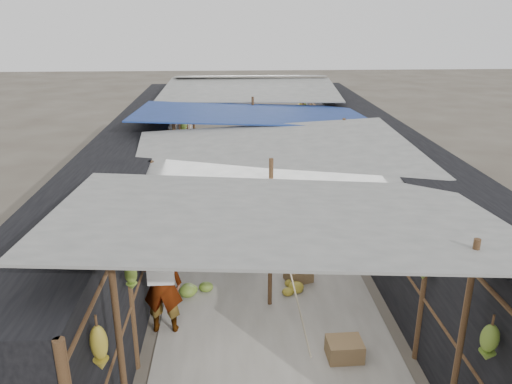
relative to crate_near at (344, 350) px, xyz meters
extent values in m
cube|color=#9E998E|center=(-0.96, 4.96, -0.14)|extent=(3.60, 16.00, 0.02)
cube|color=black|center=(-3.66, 4.96, 1.00)|extent=(1.40, 15.00, 2.30)
cube|color=black|center=(1.74, 4.96, 1.00)|extent=(1.40, 15.00, 2.30)
cube|color=brown|center=(0.00, 0.00, 0.00)|extent=(0.51, 0.42, 0.30)
cube|color=brown|center=(-0.37, 2.22, -0.01)|extent=(0.55, 0.50, 0.27)
cube|color=brown|center=(-1.78, 10.77, -0.01)|extent=(0.50, 0.44, 0.28)
cylinder|color=black|center=(0.28, 5.83, -0.07)|extent=(0.55, 0.55, 0.17)
imported|color=silver|center=(-2.66, 0.83, 0.68)|extent=(0.64, 0.45, 1.67)
imported|color=#1E4598|center=(-1.38, 2.88, 0.57)|extent=(0.89, 0.84, 1.45)
imported|color=#49443F|center=(-0.21, 4.91, 0.24)|extent=(0.50, 0.58, 0.78)
cylinder|color=brown|center=(-2.76, -1.54, 1.15)|extent=(0.07, 0.07, 2.60)
cylinder|color=brown|center=(0.84, -1.54, 1.15)|extent=(0.07, 0.07, 2.60)
cylinder|color=brown|center=(-0.96, 1.46, 1.15)|extent=(0.07, 0.07, 2.60)
cylinder|color=brown|center=(-2.76, 4.46, 1.15)|extent=(0.07, 0.07, 2.60)
cylinder|color=brown|center=(0.84, 4.46, 1.15)|extent=(0.07, 0.07, 2.60)
cylinder|color=brown|center=(-0.96, 7.46, 1.15)|extent=(0.07, 0.07, 2.60)
cylinder|color=brown|center=(-2.76, 10.46, 1.15)|extent=(0.07, 0.07, 2.60)
cylinder|color=brown|center=(0.84, 10.46, 1.15)|extent=(0.07, 0.07, 2.60)
cube|color=gray|center=(-0.96, -0.54, 2.35)|extent=(5.21, 3.19, 0.52)
cube|color=gray|center=(-0.76, 2.66, 2.20)|extent=(5.23, 3.73, 0.50)
cube|color=navy|center=(-1.06, 5.96, 2.30)|extent=(5.40, 3.60, 0.41)
cube|color=gray|center=(-0.96, 9.26, 2.40)|extent=(5.37, 3.66, 0.27)
cube|color=gray|center=(-0.86, 11.66, 2.50)|extent=(5.00, 1.99, 0.24)
cylinder|color=brown|center=(-2.96, 4.96, 1.90)|extent=(0.06, 15.00, 0.06)
cylinder|color=brown|center=(1.04, 4.96, 1.90)|extent=(0.06, 15.00, 0.06)
cylinder|color=gray|center=(-0.96, 4.96, 1.90)|extent=(0.02, 15.00, 0.02)
cube|color=#B51B34|center=(-0.25, 3.56, 1.60)|extent=(0.50, 0.03, 0.60)
cube|color=#192FA4|center=(-1.35, 5.04, 1.60)|extent=(0.70, 0.03, 0.60)
cube|color=silver|center=(-0.26, 7.75, 1.62)|extent=(0.60, 0.03, 0.55)
cube|color=#257037|center=(-1.73, 1.53, 1.55)|extent=(0.60, 0.03, 0.70)
cube|color=navy|center=(-0.70, 3.44, 1.57)|extent=(0.55, 0.03, 0.65)
ellipsoid|color=#A4902A|center=(-2.84, -1.94, 1.61)|extent=(0.17, 0.14, 0.50)
ellipsoid|color=olive|center=(-2.84, -0.39, 1.49)|extent=(0.16, 0.13, 0.35)
ellipsoid|color=olive|center=(-2.84, 0.86, 1.61)|extent=(0.19, 0.16, 0.40)
ellipsoid|color=olive|center=(-2.84, 2.86, 1.47)|extent=(0.16, 0.13, 0.54)
ellipsoid|color=olive|center=(-2.84, 4.11, 1.48)|extent=(0.16, 0.13, 0.56)
ellipsoid|color=olive|center=(-2.84, 5.88, 1.45)|extent=(0.19, 0.16, 0.39)
ellipsoid|color=olive|center=(-2.84, 7.51, 1.63)|extent=(0.18, 0.16, 0.39)
ellipsoid|color=#A4902A|center=(-2.84, 8.87, 1.61)|extent=(0.15, 0.13, 0.46)
ellipsoid|color=olive|center=(-2.84, 9.93, 1.49)|extent=(0.14, 0.12, 0.50)
ellipsoid|color=#A4902A|center=(-2.84, 11.54, 1.45)|extent=(0.18, 0.15, 0.52)
ellipsoid|color=olive|center=(0.92, -1.91, 1.50)|extent=(0.19, 0.16, 0.42)
ellipsoid|color=olive|center=(0.92, -0.21, 1.48)|extent=(0.19, 0.16, 0.49)
ellipsoid|color=olive|center=(0.92, 1.14, 1.52)|extent=(0.16, 0.14, 0.48)
ellipsoid|color=#A4902A|center=(0.92, 2.80, 1.39)|extent=(0.20, 0.17, 0.46)
ellipsoid|color=olive|center=(0.92, 4.22, 1.53)|extent=(0.18, 0.15, 0.57)
ellipsoid|color=olive|center=(0.92, 5.39, 1.35)|extent=(0.18, 0.15, 0.53)
ellipsoid|color=#A4902A|center=(0.92, 7.22, 1.36)|extent=(0.18, 0.15, 0.59)
ellipsoid|color=#A4902A|center=(0.92, 9.06, 1.60)|extent=(0.19, 0.16, 0.50)
ellipsoid|color=olive|center=(0.92, 10.64, 1.52)|extent=(0.15, 0.13, 0.54)
ellipsoid|color=#A4902A|center=(0.92, 11.47, 1.45)|extent=(0.18, 0.16, 0.40)
ellipsoid|color=olive|center=(0.31, 9.18, 0.00)|extent=(0.61, 0.52, 0.30)
ellipsoid|color=#A4902A|center=(-2.46, 9.19, -0.01)|extent=(0.56, 0.48, 0.28)
ellipsoid|color=olive|center=(-1.19, 4.56, 0.00)|extent=(0.60, 0.51, 0.30)
ellipsoid|color=olive|center=(-2.16, 1.95, -0.03)|extent=(0.50, 0.42, 0.25)
ellipsoid|color=olive|center=(-2.35, 7.00, -0.03)|extent=(0.47, 0.40, 0.24)
ellipsoid|color=#A4902A|center=(-0.50, 1.88, -0.02)|extent=(0.53, 0.45, 0.26)
camera|label=1|loc=(-1.59, -5.89, 4.55)|focal=35.00mm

